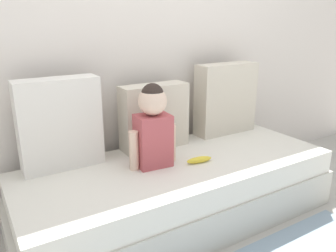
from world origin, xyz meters
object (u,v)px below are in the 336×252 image
object	(u,v)px
throw_pillow_center	(154,117)
toddler	(153,125)
banana	(199,160)
couch	(178,191)
throw_pillow_left	(60,124)
throw_pillow_right	(226,99)

from	to	relation	value
throw_pillow_center	toddler	world-z (taller)	toddler
banana	couch	bearing A→B (deg)	141.98
throw_pillow_center	banana	size ratio (longest dim) A/B	2.77
couch	throw_pillow_left	world-z (taller)	throw_pillow_left
throw_pillow_left	throw_pillow_right	bearing A→B (deg)	0.00
throw_pillow_left	banana	size ratio (longest dim) A/B	3.18
toddler	throw_pillow_right	bearing A→B (deg)	18.52
couch	throw_pillow_left	xyz separation A→B (m)	(-0.64, 0.31, 0.48)
toddler	banana	world-z (taller)	toddler
toddler	throw_pillow_left	bearing A→B (deg)	150.89
banana	toddler	bearing A→B (deg)	154.66
throw_pillow_right	toddler	distance (m)	0.84
throw_pillow_left	throw_pillow_center	xyz separation A→B (m)	(0.64, 0.00, -0.05)
couch	throw_pillow_right	size ratio (longest dim) A/B	3.79
throw_pillow_left	couch	bearing A→B (deg)	-25.96
banana	throw_pillow_center	bearing A→B (deg)	104.65
couch	toddler	world-z (taller)	toddler
throw_pillow_left	banana	xyz separation A→B (m)	(0.74, -0.39, -0.25)
couch	throw_pillow_center	xyz separation A→B (m)	(0.00, 0.31, 0.43)
throw_pillow_center	banana	world-z (taller)	throw_pillow_center
throw_pillow_center	throw_pillow_right	distance (m)	0.64
throw_pillow_right	toddler	xyz separation A→B (m)	(-0.79, -0.27, -0.02)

